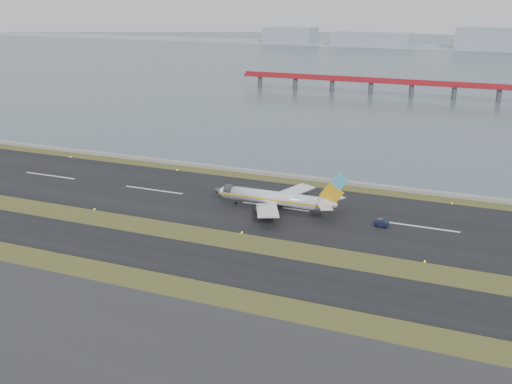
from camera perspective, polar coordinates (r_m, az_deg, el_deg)
ground at (r=154.13m, az=-2.45°, el=-4.60°), size 1000.00×1000.00×0.00m
apron_strip at (r=112.58m, az=-15.24°, el=-14.00°), size 1000.00×50.00×0.10m
taxiway_strip at (r=144.28m, az=-4.56°, el=-6.20°), size 1000.00×18.00×0.10m
runway_strip at (r=179.83m, az=1.76°, el=-1.33°), size 1000.00×45.00×0.10m
seawall at (r=206.59m, az=4.89°, el=1.21°), size 1000.00×2.50×1.00m
bay_water at (r=594.37m, az=17.83°, el=10.90°), size 1400.00×800.00×1.30m
red_pier at (r=383.95m, az=17.25°, el=8.99°), size 260.00×5.00×10.20m
far_shoreline at (r=751.59m, az=20.37°, el=12.29°), size 1400.00×80.00×60.50m
airliner at (r=176.01m, az=1.88°, el=-0.58°), size 38.52×32.89×12.80m
pushback_tug at (r=167.53m, az=11.07°, el=-2.72°), size 3.47×2.22×2.13m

